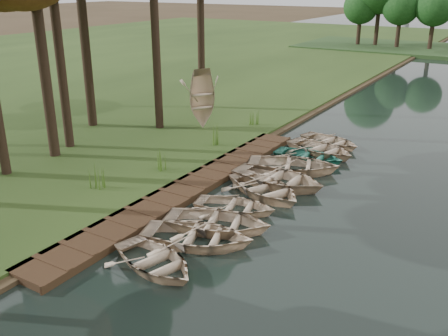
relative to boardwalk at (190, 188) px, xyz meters
The scene contains 17 objects.
ground 1.61m from the boardwalk, ahead, with size 300.00×300.00×0.00m, color #3D2F1D.
boardwalk is the anchor object (origin of this frame).
rowboat_0 5.92m from the boardwalk, 64.80° to the right, with size 2.24×3.14×0.65m, color #CCB294.
rowboat_1 4.49m from the boardwalk, 51.62° to the right, with size 2.60×3.64×0.75m, color #CCB294.
rowboat_2 3.67m from the boardwalk, 39.95° to the right, with size 2.62×3.67×0.76m, color #CCB294.
rowboat_3 2.72m from the boardwalk, 17.42° to the right, with size 2.16×3.02×0.63m, color #CCB294.
rowboat_4 3.05m from the boardwalk, 22.06° to the left, with size 2.61×3.65×0.76m, color #CCB294.
rowboat_5 3.67m from the boardwalk, 39.03° to the left, with size 2.85×3.99×0.83m, color #CCB294.
rowboat_6 4.92m from the boardwalk, 56.38° to the left, with size 2.87×4.02×0.83m, color #CCB294.
rowboat_7 6.34m from the boardwalk, 64.19° to the left, with size 2.34×3.28×0.68m, color #2E806A.
rowboat_8 7.54m from the boardwalk, 67.75° to the left, with size 2.55×3.58×0.74m, color #CCB294.
rowboat_9 8.97m from the boardwalk, 72.06° to the left, with size 2.30×3.22×0.67m, color #CCB294.
stored_rowboat 8.34m from the boardwalk, 120.60° to the left, with size 2.36×3.30×0.68m, color #CCB294.
reeds_0 3.72m from the boardwalk, 141.91° to the right, with size 0.60×0.60×0.93m, color #3F661E.
reeds_1 2.26m from the boardwalk, 161.85° to the left, with size 0.60×0.60×0.89m, color #3F661E.
reeds_2 5.46m from the boardwalk, 111.33° to the left, with size 0.60×0.60×0.99m, color #3F661E.
reeds_3 9.54m from the boardwalk, 102.48° to the left, with size 0.60×0.60×0.85m, color #3F661E.
Camera 1 is at (9.34, -15.15, 8.01)m, focal length 40.00 mm.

